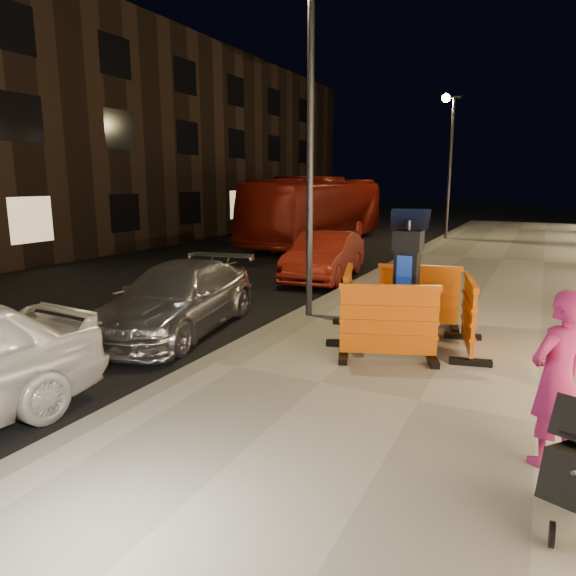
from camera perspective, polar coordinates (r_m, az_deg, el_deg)
The scene contains 14 objects.
ground_plane at distance 7.49m, azimuth -9.03°, elevation -9.11°, with size 120.00×120.00×0.00m, color black.
sidewalk at distance 6.33m, azimuth 14.30°, elevation -12.63°, with size 6.00×60.00×0.15m, color gray.
kerb at distance 7.47m, azimuth -9.05°, elevation -8.57°, with size 0.30×60.00×0.15m, color slate.
parking_kiosk at distance 8.15m, azimuth 13.02°, elevation 0.76°, with size 0.63×0.63×1.98m, color black.
barrier_front at distance 7.35m, azimuth 11.11°, elevation -3.85°, with size 1.42×0.58×1.11m, color #DD5C0A.
barrier_back at distance 9.15m, azimuth 14.29°, elevation -0.92°, with size 1.42×0.58×1.11m, color #DD5C0A.
barrier_kerbside at distance 8.50m, azimuth 6.65°, elevation -1.58°, with size 1.42×0.58×1.11m, color #DD5C0A.
barrier_bldgside at distance 8.08m, azimuth 19.43°, elevation -2.88°, with size 1.42×0.58×1.11m, color #DD5C0A.
car_silver at distance 9.55m, azimuth -11.97°, elevation -4.62°, with size 1.68×4.13×1.20m, color silver.
car_red at distance 14.21m, azimuth 4.10°, elevation 0.96°, with size 1.39×3.98×1.31m, color maroon.
bus_doubledecker at distance 22.54m, azimuth 3.41°, elevation 4.97°, with size 2.39×10.23×2.85m, color maroon.
man at distance 5.15m, azimuth 27.70°, elevation -8.93°, with size 0.58×0.38×1.60m, color #9A1D5D.
street_lamp_mid at distance 9.51m, azimuth 2.47°, elevation 14.75°, with size 0.12×0.12×6.00m, color #3F3F44.
street_lamp_far at distance 24.00m, azimuth 17.54°, elevation 12.41°, with size 0.12×0.12×6.00m, color #3F3F44.
Camera 1 is at (4.11, -5.68, 2.65)m, focal length 32.00 mm.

